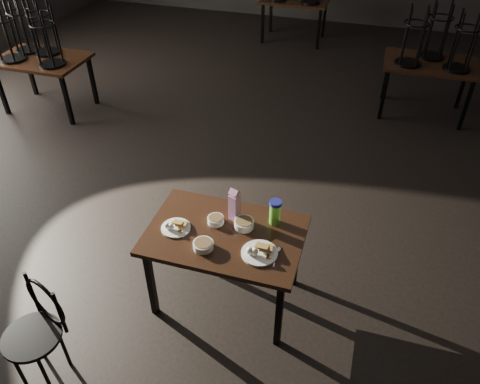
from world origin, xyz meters
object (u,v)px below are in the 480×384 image
(juice_carton, at_px, (235,205))
(main_table, at_px, (225,240))
(bentwood_chair, at_px, (38,326))
(water_bottle, at_px, (275,212))

(juice_carton, bearing_deg, main_table, -96.09)
(main_table, height_order, bentwood_chair, bentwood_chair)
(main_table, bearing_deg, juice_carton, 83.91)
(main_table, relative_size, water_bottle, 5.63)
(bentwood_chair, bearing_deg, main_table, 63.18)
(water_bottle, bearing_deg, main_table, -145.82)
(main_table, bearing_deg, bentwood_chair, -135.59)
(main_table, xyz_separation_m, water_bottle, (0.34, 0.23, 0.19))
(juice_carton, distance_m, water_bottle, 0.32)
(bentwood_chair, bearing_deg, water_bottle, 60.93)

